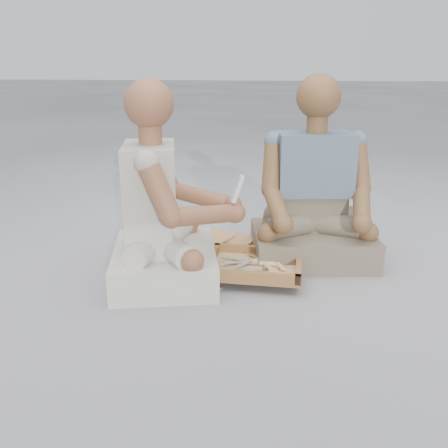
# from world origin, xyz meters

# --- Properties ---
(ground) EXTENTS (60.00, 60.00, 0.00)m
(ground) POSITION_xyz_m (0.00, 0.00, 0.00)
(ground) COLOR #A1A1A6
(ground) RESTS_ON ground
(carved_panel) EXTENTS (0.76, 0.63, 0.04)m
(carved_panel) POSITION_xyz_m (-0.12, 0.52, 0.02)
(carved_panel) COLOR #9D603D
(carved_panel) RESTS_ON ground
(tool_tray) EXTENTS (0.45, 0.36, 0.06)m
(tool_tray) POSITION_xyz_m (0.04, 0.22, 0.06)
(tool_tray) COLOR brown
(tool_tray) RESTS_ON carved_panel
(chisel_0) EXTENTS (0.18, 0.16, 0.02)m
(chisel_0) POSITION_xyz_m (0.11, 0.24, 0.07)
(chisel_0) COLOR silver
(chisel_0) RESTS_ON tool_tray
(chisel_1) EXTENTS (0.12, 0.20, 0.02)m
(chisel_1) POSITION_xyz_m (0.09, 0.21, 0.07)
(chisel_1) COLOR silver
(chisel_1) RESTS_ON tool_tray
(chisel_2) EXTENTS (0.21, 0.10, 0.02)m
(chisel_2) POSITION_xyz_m (0.04, 0.25, 0.08)
(chisel_2) COLOR silver
(chisel_2) RESTS_ON tool_tray
(chisel_3) EXTENTS (0.22, 0.02, 0.02)m
(chisel_3) POSITION_xyz_m (0.07, 0.22, 0.08)
(chisel_3) COLOR silver
(chisel_3) RESTS_ON tool_tray
(chisel_4) EXTENTS (0.22, 0.08, 0.02)m
(chisel_4) POSITION_xyz_m (0.03, 0.24, 0.07)
(chisel_4) COLOR silver
(chisel_4) RESTS_ON tool_tray
(chisel_5) EXTENTS (0.07, 0.22, 0.02)m
(chisel_5) POSITION_xyz_m (0.12, 0.31, 0.07)
(chisel_5) COLOR silver
(chisel_5) RESTS_ON tool_tray
(chisel_6) EXTENTS (0.22, 0.06, 0.02)m
(chisel_6) POSITION_xyz_m (0.12, 0.13, 0.07)
(chisel_6) COLOR silver
(chisel_6) RESTS_ON tool_tray
(chisel_7) EXTENTS (0.11, 0.21, 0.02)m
(chisel_7) POSITION_xyz_m (0.15, 0.21, 0.08)
(chisel_7) COLOR silver
(chisel_7) RESTS_ON tool_tray
(chisel_8) EXTENTS (0.15, 0.19, 0.02)m
(chisel_8) POSITION_xyz_m (0.06, 0.29, 0.08)
(chisel_8) COLOR silver
(chisel_8) RESTS_ON tool_tray
(wood_chip_0) EXTENTS (0.02, 0.02, 0.00)m
(wood_chip_0) POSITION_xyz_m (0.11, 0.35, 0.00)
(wood_chip_0) COLOR #D2B77C
(wood_chip_0) RESTS_ON ground
(wood_chip_1) EXTENTS (0.02, 0.02, 0.00)m
(wood_chip_1) POSITION_xyz_m (-0.08, 0.61, 0.00)
(wood_chip_1) COLOR #D2B77C
(wood_chip_1) RESTS_ON ground
(wood_chip_2) EXTENTS (0.02, 0.02, 0.00)m
(wood_chip_2) POSITION_xyz_m (-0.24, 0.34, 0.00)
(wood_chip_2) COLOR #D2B77C
(wood_chip_2) RESTS_ON ground
(wood_chip_3) EXTENTS (0.02, 0.02, 0.00)m
(wood_chip_3) POSITION_xyz_m (0.35, 0.35, 0.00)
(wood_chip_3) COLOR #D2B77C
(wood_chip_3) RESTS_ON ground
(wood_chip_4) EXTENTS (0.02, 0.02, 0.00)m
(wood_chip_4) POSITION_xyz_m (-0.29, 0.01, 0.00)
(wood_chip_4) COLOR #D2B77C
(wood_chip_4) RESTS_ON ground
(wood_chip_5) EXTENTS (0.02, 0.02, 0.00)m
(wood_chip_5) POSITION_xyz_m (0.05, 0.49, 0.00)
(wood_chip_5) COLOR #D2B77C
(wood_chip_5) RESTS_ON ground
(wood_chip_6) EXTENTS (0.02, 0.02, 0.00)m
(wood_chip_6) POSITION_xyz_m (0.26, 0.41, 0.00)
(wood_chip_6) COLOR #D2B77C
(wood_chip_6) RESTS_ON ground
(wood_chip_7) EXTENTS (0.02, 0.02, 0.00)m
(wood_chip_7) POSITION_xyz_m (0.34, 0.60, 0.00)
(wood_chip_7) COLOR #D2B77C
(wood_chip_7) RESTS_ON ground
(wood_chip_8) EXTENTS (0.02, 0.02, 0.00)m
(wood_chip_8) POSITION_xyz_m (-0.10, 0.09, 0.00)
(wood_chip_8) COLOR #D2B77C
(wood_chip_8) RESTS_ON ground
(wood_chip_9) EXTENTS (0.02, 0.02, 0.00)m
(wood_chip_9) POSITION_xyz_m (-0.07, 0.31, 0.00)
(wood_chip_9) COLOR #D2B77C
(wood_chip_9) RESTS_ON ground
(wood_chip_10) EXTENTS (0.02, 0.02, 0.00)m
(wood_chip_10) POSITION_xyz_m (0.29, 0.43, 0.00)
(wood_chip_10) COLOR #D2B77C
(wood_chip_10) RESTS_ON ground
(craftsman) EXTENTS (0.66, 0.67, 0.90)m
(craftsman) POSITION_xyz_m (-0.38, 0.16, 0.31)
(craftsman) COLOR beige
(craftsman) RESTS_ON ground
(companion) EXTENTS (0.66, 0.56, 0.92)m
(companion) POSITION_xyz_m (0.31, 0.51, 0.31)
(companion) COLOR #706651
(companion) RESTS_ON ground
(mobile_phone) EXTENTS (0.07, 0.06, 0.12)m
(mobile_phone) POSITION_xyz_m (-0.04, 0.18, 0.44)
(mobile_phone) COLOR silver
(mobile_phone) RESTS_ON craftsman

